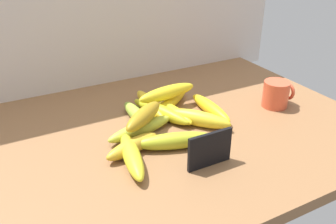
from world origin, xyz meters
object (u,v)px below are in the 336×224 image
(coffee_mug, at_px, (276,94))
(banana_6, at_px, (132,156))
(banana_3, at_px, (198,118))
(banana_0, at_px, (175,141))
(banana_1, at_px, (133,146))
(chalkboard_sign, at_px, (210,151))
(banana_5, at_px, (210,108))
(banana_8, at_px, (141,129))
(banana_11, at_px, (167,93))
(banana_10, at_px, (175,113))
(banana_2, at_px, (170,103))
(banana_12, at_px, (144,116))
(banana_7, at_px, (137,115))
(banana_9, at_px, (150,104))
(banana_4, at_px, (160,111))

(coffee_mug, xyz_separation_m, banana_6, (-0.49, -0.07, -0.02))
(coffee_mug, distance_m, banana_3, 0.27)
(coffee_mug, xyz_separation_m, banana_3, (-0.27, 0.01, -0.02))
(banana_0, distance_m, banana_1, 0.10)
(chalkboard_sign, relative_size, banana_1, 0.73)
(banana_5, xyz_separation_m, banana_8, (-0.22, -0.02, 0.00))
(banana_11, bearing_deg, chalkboard_sign, -99.52)
(chalkboard_sign, relative_size, banana_10, 0.72)
(banana_8, height_order, banana_10, banana_8)
(banana_2, bearing_deg, banana_12, -141.10)
(banana_7, relative_size, banana_11, 0.89)
(chalkboard_sign, relative_size, banana_3, 0.60)
(banana_2, distance_m, banana_12, 0.18)
(banana_7, xyz_separation_m, banana_11, (0.11, 0.02, 0.03))
(chalkboard_sign, height_order, banana_5, chalkboard_sign)
(banana_2, distance_m, banana_11, 0.04)
(banana_1, bearing_deg, banana_5, 16.43)
(banana_8, bearing_deg, coffee_mug, -4.64)
(banana_1, xyz_separation_m, banana_6, (-0.02, -0.04, 0.00))
(coffee_mug, distance_m, banana_7, 0.42)
(banana_1, xyz_separation_m, banana_5, (0.28, 0.08, -0.00))
(banana_9, relative_size, banana_11, 1.03)
(banana_0, relative_size, banana_8, 1.02)
(coffee_mug, bearing_deg, banana_8, 175.36)
(chalkboard_sign, distance_m, banana_7, 0.27)
(banana_4, bearing_deg, banana_1, -136.89)
(banana_4, relative_size, banana_8, 1.08)
(banana_6, xyz_separation_m, banana_10, (0.19, 0.14, -0.00))
(coffee_mug, relative_size, banana_8, 0.47)
(banana_8, height_order, banana_11, banana_11)
(banana_12, bearing_deg, coffee_mug, -3.78)
(banana_2, relative_size, banana_3, 1.12)
(banana_1, distance_m, banana_3, 0.21)
(chalkboard_sign, distance_m, banana_10, 0.24)
(banana_12, bearing_deg, banana_7, 78.63)
(banana_1, relative_size, banana_9, 0.78)
(banana_5, relative_size, banana_10, 1.23)
(banana_6, bearing_deg, banana_7, 62.91)
(chalkboard_sign, relative_size, banana_2, 0.53)
(banana_4, bearing_deg, banana_6, -133.02)
(banana_7, bearing_deg, banana_9, 36.51)
(banana_8, bearing_deg, banana_11, 37.23)
(chalkboard_sign, xyz_separation_m, banana_3, (0.08, 0.17, -0.02))
(banana_6, bearing_deg, banana_3, 19.27)
(banana_12, bearing_deg, banana_9, 58.65)
(banana_3, bearing_deg, banana_8, 170.64)
(coffee_mug, distance_m, banana_4, 0.35)
(banana_9, xyz_separation_m, banana_12, (-0.08, -0.13, 0.04))
(banana_4, xyz_separation_m, banana_10, (0.04, -0.02, -0.00))
(banana_3, distance_m, banana_11, 0.13)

